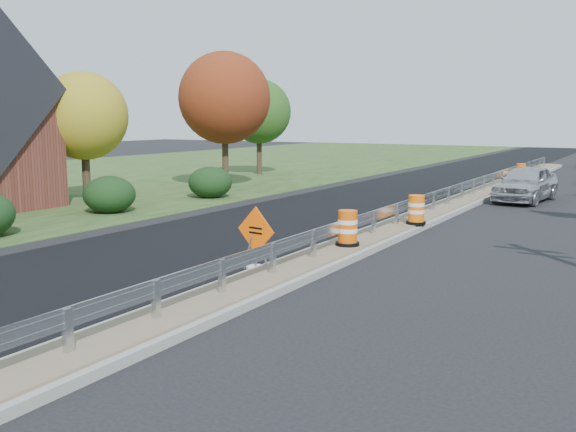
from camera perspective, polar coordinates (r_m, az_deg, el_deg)
The scene contains 15 objects.
ground at distance 20.37m, azimuth 7.60°, elevation -2.15°, with size 140.00×140.00×0.00m, color black.
grass_verge_near at distance 42.80m, azimuth -17.57°, elevation 3.23°, with size 30.00×120.00×0.03m, color #23411B.
milled_overlay at distance 31.17m, azimuth 7.34°, elevation 1.64°, with size 7.20×120.00×0.01m, color black.
median at distance 27.81m, azimuth 14.06°, elevation 0.81°, with size 1.60×55.00×0.23m.
guardrail at distance 28.69m, azimuth 14.68°, elevation 2.26°, with size 0.10×46.15×0.72m.
hedge_mid at distance 26.84m, azimuth -15.59°, elevation 1.87°, with size 2.09×2.09×1.52m, color black.
hedge_north at distance 30.97m, azimuth -6.93°, elevation 3.00°, with size 2.09×2.09×1.52m, color black.
tree_near_yellow at distance 30.59m, azimuth -17.72°, elevation 8.45°, with size 3.96×3.96×5.88m.
tree_near_red at distance 35.23m, azimuth -5.67°, elevation 10.39°, with size 4.95×4.95×7.35m.
tree_near_back at distance 43.51m, azimuth -2.60°, elevation 9.25°, with size 4.29×4.29×6.37m.
caution_sign at distance 16.06m, azimuth -2.85°, elevation -3.50°, with size 1.19×0.50×1.65m.
barrel_median_near at distance 18.23m, azimuth 5.32°, elevation -1.13°, with size 0.68×0.68×1.00m.
barrel_median_mid at distance 22.25m, azimuth 11.33°, elevation 0.51°, with size 0.67×0.67×0.99m.
barrel_median_far at distance 40.02m, azimuth 19.99°, elevation 3.71°, with size 0.63×0.63×0.93m.
car_silver at distance 31.43m, azimuth 20.39°, elevation 2.74°, with size 1.97×4.90×1.67m, color #BBBBC0.
Camera 1 is at (7.75, -18.45, 3.82)m, focal length 40.00 mm.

